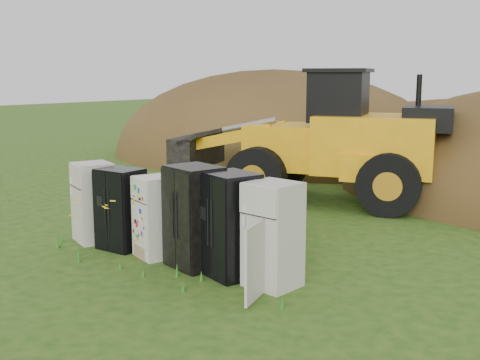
{
  "coord_description": "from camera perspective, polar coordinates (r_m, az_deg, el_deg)",
  "views": [
    {
      "loc": [
        7.96,
        -8.46,
        3.68
      ],
      "look_at": [
        0.08,
        2.0,
        1.39
      ],
      "focal_mm": 45.0,
      "sensor_mm": 36.0,
      "label": 1
    }
  ],
  "objects": [
    {
      "name": "ground",
      "position": [
        12.18,
        -6.02,
        -7.71
      ],
      "size": [
        120.0,
        120.0,
        0.0
      ],
      "primitive_type": "plane",
      "color": "#234A13",
      "rests_on": "ground"
    },
    {
      "name": "fridge_leftmost",
      "position": [
        13.74,
        -13.7,
        -2.08
      ],
      "size": [
        1.01,
        0.99,
        1.78
      ],
      "primitive_type": null,
      "rotation": [
        0.0,
        0.0,
        -0.38
      ],
      "color": "silver",
      "rests_on": "ground"
    },
    {
      "name": "fridge_black_side",
      "position": [
        13.07,
        -11.23,
        -2.7
      ],
      "size": [
        0.93,
        0.75,
        1.73
      ],
      "primitive_type": null,
      "rotation": [
        0.0,
        0.0,
        0.04
      ],
      "color": "black",
      "rests_on": "ground"
    },
    {
      "name": "fridge_sticker",
      "position": [
        12.35,
        -8.02,
        -3.5
      ],
      "size": [
        0.93,
        0.9,
        1.67
      ],
      "primitive_type": null,
      "rotation": [
        0.0,
        0.0,
        -0.34
      ],
      "color": "white",
      "rests_on": "ground"
    },
    {
      "name": "fridge_dark_mid",
      "position": [
        11.62,
        -4.32,
        -3.51
      ],
      "size": [
        1.18,
        1.05,
        1.98
      ],
      "primitive_type": null,
      "rotation": [
        0.0,
        0.0,
        -0.25
      ],
      "color": "black",
      "rests_on": "ground"
    },
    {
      "name": "fridge_black_right",
      "position": [
        11.06,
        -0.92,
        -4.27
      ],
      "size": [
        1.17,
        1.07,
        1.94
      ],
      "primitive_type": null,
      "rotation": [
        0.0,
        0.0,
        -0.32
      ],
      "color": "black",
      "rests_on": "ground"
    },
    {
      "name": "fridge_open_door",
      "position": [
        10.54,
        3.14,
        -5.22
      ],
      "size": [
        0.92,
        0.86,
        1.86
      ],
      "primitive_type": null,
      "rotation": [
        0.0,
        0.0,
        -0.1
      ],
      "color": "silver",
      "rests_on": "ground"
    },
    {
      "name": "wheel_loader",
      "position": [
        17.79,
        6.16,
        4.22
      ],
      "size": [
        8.58,
        5.47,
        3.86
      ],
      "primitive_type": null,
      "rotation": [
        0.0,
        0.0,
        0.3
      ],
      "color": "#FFA410",
      "rests_on": "ground"
    },
    {
      "name": "dirt_mound_left",
      "position": [
        27.4,
        3.13,
        2.19
      ],
      "size": [
        16.22,
        12.17,
        7.87
      ],
      "primitive_type": "ellipsoid",
      "color": "#4C3318",
      "rests_on": "ground"
    },
    {
      "name": "dirt_mound_back",
      "position": [
        27.33,
        20.8,
        1.54
      ],
      "size": [
        15.96,
        10.64,
        5.39
      ],
      "primitive_type": "ellipsoid",
      "color": "#4C3318",
      "rests_on": "ground"
    }
  ]
}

